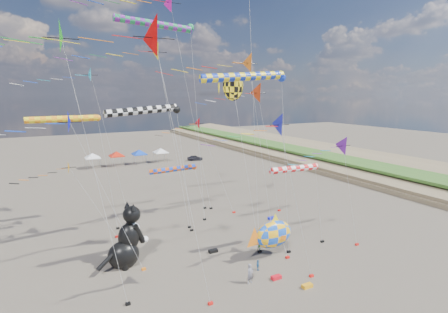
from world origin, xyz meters
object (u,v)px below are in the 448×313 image
fish_inflatable (273,234)px  parked_car (195,158)px  child_green (260,245)px  person_adult (250,274)px  child_blue (258,265)px  cat_inflatable (126,235)px

fish_inflatable → parked_car: size_ratio=1.49×
child_green → person_adult: bearing=-102.1°
child_blue → cat_inflatable: bearing=88.0°
child_green → child_blue: 4.12m
cat_inflatable → child_green: cat_inflatable is taller
fish_inflatable → child_blue: size_ratio=5.49×
child_blue → person_adult: bearing=161.2°
fish_inflatable → child_blue: 3.66m
cat_inflatable → person_adult: bearing=-66.1°
cat_inflatable → person_adult: size_ratio=3.41×
child_blue → parked_car: size_ratio=0.27×
fish_inflatable → cat_inflatable: bearing=159.0°
person_adult → fish_inflatable: bearing=20.6°
cat_inflatable → fish_inflatable: cat_inflatable is taller
person_adult → child_green: size_ratio=1.61×
cat_inflatable → child_blue: size_ratio=5.94×
cat_inflatable → child_blue: 12.28m
child_blue → parked_car: bearing=13.3°
cat_inflatable → person_adult: cat_inflatable is taller
fish_inflatable → parked_car: 51.55m
fish_inflatable → child_green: bearing=101.1°
cat_inflatable → child_blue: bearing=-54.9°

